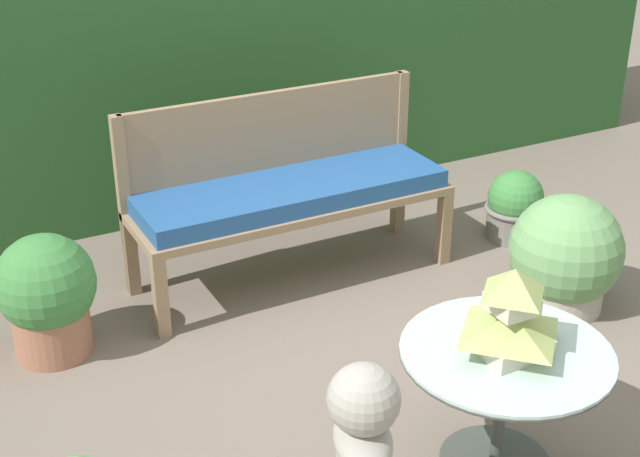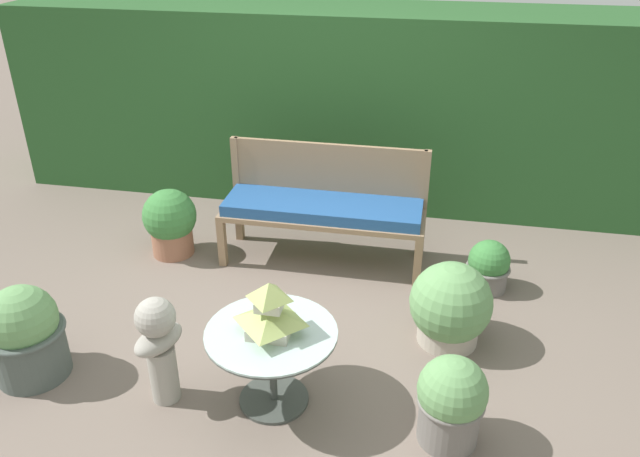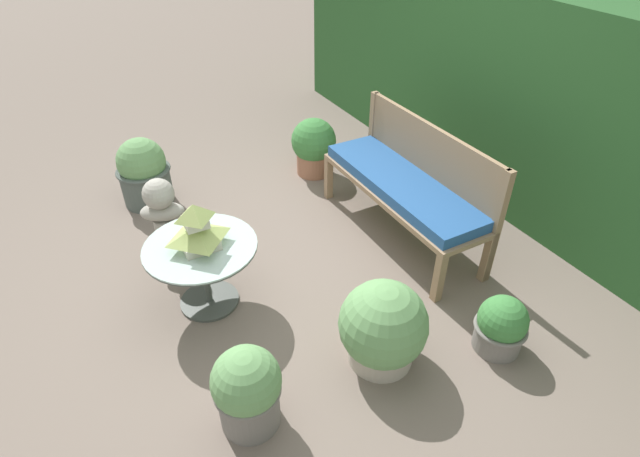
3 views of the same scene
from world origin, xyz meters
name	(u,v)px [view 1 (image 1 of 3)]	position (x,y,z in m)	size (l,w,h in m)	color
ground	(393,378)	(0.00, 0.00, 0.00)	(30.00, 30.00, 0.00)	#75665B
foliage_hedge_back	(180,45)	(0.00, 2.48, 0.88)	(6.40, 1.08, 1.76)	#285628
garden_bench	(292,197)	(0.02, 1.00, 0.45)	(1.60, 0.51, 0.53)	#937556
bench_backrest	(271,141)	(0.02, 1.23, 0.67)	(1.60, 0.06, 0.92)	#937556
patio_table	(504,375)	(0.04, -0.64, 0.40)	(0.74, 0.74, 0.50)	#424742
pagoda_birdhouse	(510,317)	(0.04, -0.64, 0.64)	(0.31, 0.31, 0.32)	beige
garden_bust	(363,444)	(-0.59, -0.74, 0.41)	(0.29, 0.37, 0.69)	#A39E93
potted_plant_hedge_corner	(47,295)	(-1.23, 0.87, 0.29)	(0.43, 0.43, 0.57)	#9E664C
potted_plant_path_edge	(515,207)	(1.31, 0.84, 0.19)	(0.33, 0.33, 0.39)	slate
potted_plant_table_near	(565,257)	(1.03, 0.13, 0.27)	(0.54, 0.54, 0.57)	#ADA393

